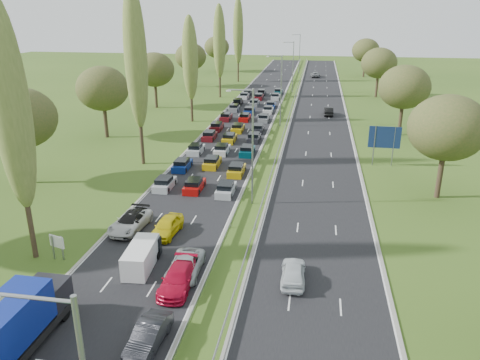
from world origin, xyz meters
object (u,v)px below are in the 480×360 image
at_px(near_car_2, 130,222).
at_px(white_van_rear, 142,256).
at_px(info_sign, 57,244).
at_px(direction_sign, 384,139).
at_px(near_car_3, 131,222).
at_px(blue_lorry, 14,326).

xyz_separation_m(near_car_2, white_van_rear, (3.45, -6.10, 0.20)).
bearing_deg(info_sign, white_van_rear, 0.13).
bearing_deg(direction_sign, info_sign, -134.50).
height_order(white_van_rear, direction_sign, direction_sign).
height_order(info_sign, direction_sign, direction_sign).
xyz_separation_m(near_car_3, direction_sign, (25.06, 23.18, 2.79)).
bearing_deg(direction_sign, white_van_rear, -126.49).
height_order(near_car_2, info_sign, info_sign).
bearing_deg(blue_lorry, direction_sign, 58.34).
relative_size(near_car_2, white_van_rear, 1.15).
height_order(blue_lorry, direction_sign, direction_sign).
xyz_separation_m(near_car_2, direction_sign, (25.11, 23.18, 2.79)).
bearing_deg(direction_sign, near_car_2, -137.29).
bearing_deg(blue_lorry, near_car_2, 89.92).
distance_m(near_car_2, info_sign, 7.17).
bearing_deg(blue_lorry, near_car_3, 89.74).
relative_size(near_car_3, direction_sign, 1.01).
distance_m(near_car_2, white_van_rear, 7.01).
bearing_deg(near_car_3, blue_lorry, -89.41).
bearing_deg(white_van_rear, blue_lorry, -113.27).
xyz_separation_m(info_sign, direction_sign, (28.80, 29.30, 2.20)).
xyz_separation_m(near_car_3, info_sign, (-3.74, -6.12, 0.59)).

